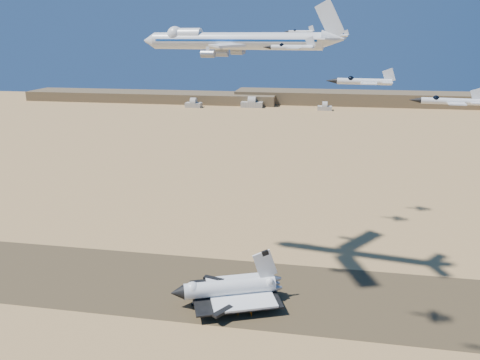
% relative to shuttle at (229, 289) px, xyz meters
% --- Properties ---
extents(ground, '(1200.00, 1200.00, 0.00)m').
position_rel_shuttle_xyz_m(ground, '(-4.60, 9.32, -5.56)').
color(ground, tan).
rests_on(ground, ground).
extents(runway, '(600.00, 50.00, 0.06)m').
position_rel_shuttle_xyz_m(runway, '(-4.60, 9.32, -5.53)').
color(runway, brown).
rests_on(runway, ground).
extents(ridgeline, '(960.00, 90.00, 18.00)m').
position_rel_shuttle_xyz_m(ridgeline, '(60.72, 536.62, 2.07)').
color(ridgeline, brown).
rests_on(ridgeline, ground).
extents(hangars, '(200.50, 29.50, 30.00)m').
position_rel_shuttle_xyz_m(hangars, '(-68.60, 487.75, -0.73)').
color(hangars, '#B5AFA1').
rests_on(hangars, ground).
extents(shuttle, '(42.52, 35.00, 20.68)m').
position_rel_shuttle_xyz_m(shuttle, '(0.00, 0.00, 0.00)').
color(shuttle, white).
rests_on(shuttle, runway).
extents(carrier_747, '(79.89, 61.11, 19.83)m').
position_rel_shuttle_xyz_m(carrier_747, '(-5.21, 29.49, 89.27)').
color(carrier_747, silver).
extents(crew_a, '(0.49, 0.65, 1.64)m').
position_rel_shuttle_xyz_m(crew_a, '(5.00, -8.31, -4.68)').
color(crew_a, orange).
rests_on(crew_a, runway).
extents(crew_b, '(0.63, 0.91, 1.72)m').
position_rel_shuttle_xyz_m(crew_b, '(9.90, -7.87, -4.64)').
color(crew_b, orange).
rests_on(crew_b, runway).
extents(crew_c, '(1.09, 0.80, 1.66)m').
position_rel_shuttle_xyz_m(crew_c, '(9.40, -6.67, -4.67)').
color(crew_c, orange).
rests_on(crew_c, runway).
extents(chase_jet_a, '(14.81, 8.23, 3.70)m').
position_rel_shuttle_xyz_m(chase_jet_a, '(21.62, -17.56, 88.26)').
color(chase_jet_a, silver).
extents(chase_jet_b, '(16.60, 9.01, 4.13)m').
position_rel_shuttle_xyz_m(chase_jet_b, '(40.53, -32.10, 80.60)').
color(chase_jet_b, silver).
extents(chase_jet_c, '(14.57, 7.95, 3.63)m').
position_rel_shuttle_xyz_m(chase_jet_c, '(56.91, -48.63, 78.37)').
color(chase_jet_c, silver).
extents(chase_jet_e, '(14.26, 7.95, 3.57)m').
position_rel_shuttle_xyz_m(chase_jet_e, '(19.32, 76.99, 92.84)').
color(chase_jet_e, silver).
extents(chase_jet_f, '(14.57, 7.78, 3.63)m').
position_rel_shuttle_xyz_m(chase_jet_f, '(35.86, 95.69, 91.07)').
color(chase_jet_f, silver).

